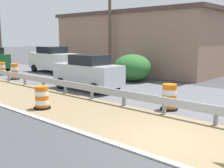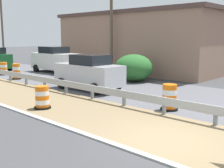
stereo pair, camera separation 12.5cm
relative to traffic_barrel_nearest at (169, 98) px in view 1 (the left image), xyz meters
The scene contains 14 objects.
ground_plane 3.73m from the traffic_barrel_nearest, 149.01° to the right, with size 160.00×160.00×0.00m, color #3D3D3F.
median_dirt_strip 3.16m from the traffic_barrel_nearest, 142.38° to the right, with size 3.80×120.00×0.01m, color #7F6B4C.
curb_near_edge 4.88m from the traffic_barrel_nearest, 156.93° to the right, with size 0.20×120.00×0.11m, color #ADADA8.
guardrail_median 2.44m from the traffic_barrel_nearest, 109.31° to the right, with size 0.18×51.94×0.71m.
traffic_barrel_nearest is the anchor object (origin of this frame).
traffic_barrel_close 5.39m from the traffic_barrel_nearest, 130.39° to the left, with size 0.72×0.72×0.97m.
traffic_barrel_mid 12.84m from the traffic_barrel_nearest, 89.81° to the left, with size 0.66×0.66×1.13m.
traffic_barrel_farther 15.75m from the traffic_barrel_nearest, 88.15° to the left, with size 0.69×0.69×1.03m.
car_mid_far_lane 14.78m from the traffic_barrel_nearest, 72.73° to the left, with size 2.15×4.80×2.23m.
car_trailing_far_lane 5.98m from the traffic_barrel_nearest, 81.95° to the left, with size 1.99×4.27×2.04m.
roadside_shop_near 14.80m from the traffic_barrel_nearest, 41.43° to the left, with size 7.70×15.38×5.20m.
utility_pole_near 12.59m from the traffic_barrel_nearest, 55.14° to the left, with size 0.24×1.80×9.45m.
utility_pole_mid 28.24m from the traffic_barrel_nearest, 77.15° to the left, with size 0.24×1.80×8.20m.
bush_roadside 7.98m from the traffic_barrel_nearest, 49.61° to the left, with size 2.66×2.66×1.86m, color #286028.
Camera 1 is at (-6.96, -4.13, 3.02)m, focal length 45.32 mm.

